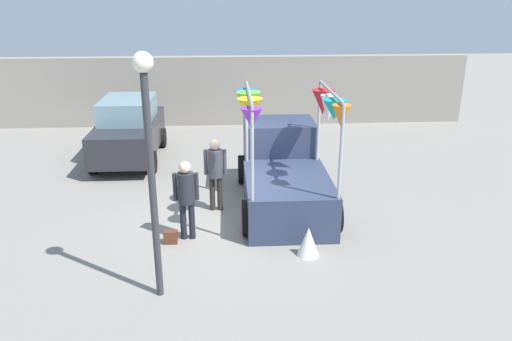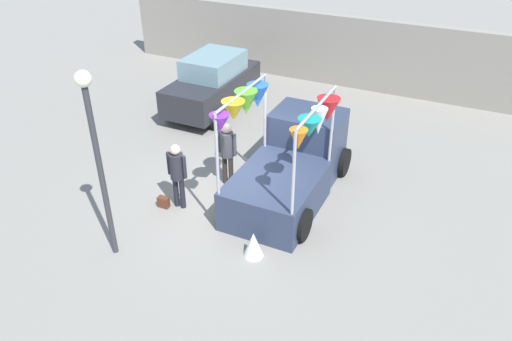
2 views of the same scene
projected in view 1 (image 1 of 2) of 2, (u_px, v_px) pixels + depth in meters
name	position (u px, v px, depth m)	size (l,w,h in m)	color
ground_plane	(239.00, 220.00, 11.44)	(60.00, 60.00, 0.00)	gray
vendor_truck	(283.00, 167.00, 12.14)	(2.46, 4.09, 2.98)	#2D3851
parked_car	(129.00, 129.00, 15.22)	(1.88, 4.00, 1.88)	#26262B
person_customer	(186.00, 193.00, 10.24)	(0.53, 0.34, 1.72)	black
person_vendor	(215.00, 168.00, 11.60)	(0.53, 0.34, 1.76)	#2D2823
handbag	(171.00, 237.00, 10.35)	(0.28, 0.16, 0.28)	#592D1E
street_lamp	(149.00, 147.00, 7.74)	(0.32, 0.32, 4.14)	#333338
brick_boundary_wall	(232.00, 91.00, 19.11)	(18.00, 0.36, 2.60)	gray
folded_kite_bundle_white	(308.00, 241.00, 9.83)	(0.44, 0.44, 0.60)	white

